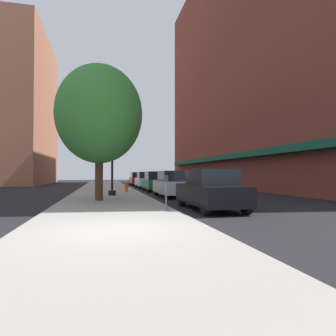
% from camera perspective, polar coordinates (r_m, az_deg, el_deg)
% --- Properties ---
extents(ground_plane, '(90.00, 90.00, 0.00)m').
position_cam_1_polar(ground_plane, '(25.65, -3.02, -4.42)').
color(ground_plane, black).
extents(sidewalk_slab, '(4.80, 50.00, 0.12)m').
position_cam_1_polar(sidewalk_slab, '(26.28, -12.04, -4.19)').
color(sidewalk_slab, gray).
rests_on(sidewalk_slab, ground).
extents(building_right_brick, '(6.80, 40.00, 28.08)m').
position_cam_1_polar(building_right_brick, '(35.30, 14.82, 19.72)').
color(building_right_brick, brown).
rests_on(building_right_brick, ground).
extents(building_far_background, '(6.80, 18.00, 20.72)m').
position_cam_1_polar(building_far_background, '(46.37, -26.20, 10.02)').
color(building_far_background, '#9E6047').
rests_on(building_far_background, ground).
extents(lamppost, '(0.48, 0.48, 5.90)m').
position_cam_1_polar(lamppost, '(18.62, -10.91, 4.21)').
color(lamppost, black).
rests_on(lamppost, sidewalk_slab).
extents(fire_hydrant, '(0.33, 0.26, 0.79)m').
position_cam_1_polar(fire_hydrant, '(22.16, -8.20, -3.59)').
color(fire_hydrant, '#E05614').
rests_on(fire_hydrant, sidewalk_slab).
extents(parking_meter_near, '(0.14, 0.09, 1.31)m').
position_cam_1_polar(parking_meter_near, '(11.02, -0.36, -3.90)').
color(parking_meter_near, slate).
rests_on(parking_meter_near, sidewalk_slab).
extents(tree_near, '(4.41, 4.41, 6.96)m').
position_cam_1_polar(tree_near, '(15.57, -13.36, 10.22)').
color(tree_near, '#422D1E').
rests_on(tree_near, sidewalk_slab).
extents(car_black, '(1.80, 4.30, 1.66)m').
position_cam_1_polar(car_black, '(12.02, 8.32, -4.32)').
color(car_black, black).
rests_on(car_black, ground).
extents(car_silver, '(1.80, 4.30, 1.66)m').
position_cam_1_polar(car_silver, '(18.30, 0.91, -3.22)').
color(car_silver, black).
rests_on(car_silver, ground).
extents(car_green, '(1.80, 4.30, 1.66)m').
position_cam_1_polar(car_green, '(24.28, -2.48, -2.70)').
color(car_green, black).
rests_on(car_green, ground).
extents(car_white, '(1.80, 4.30, 1.66)m').
position_cam_1_polar(car_white, '(29.95, -4.43, -2.39)').
color(car_white, black).
rests_on(car_white, ground).
extents(car_red, '(1.80, 4.30, 1.66)m').
position_cam_1_polar(car_red, '(36.88, -5.99, -2.15)').
color(car_red, black).
rests_on(car_red, ground).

